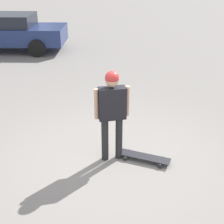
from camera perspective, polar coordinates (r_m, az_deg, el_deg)
ground_plane at (r=5.74m, az=0.00°, el=-8.40°), size 220.00×220.00×0.00m
person at (r=5.23m, az=0.00°, el=0.92°), size 0.25×0.60×1.66m
skateboard at (r=5.67m, az=5.88°, el=-8.18°), size 0.77×0.84×0.09m
car_parked_near at (r=13.16m, az=-19.07°, el=13.71°), size 3.30×5.01×1.40m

